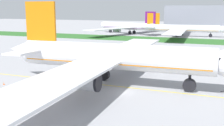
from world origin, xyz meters
TOP-DOWN VIEW (x-y plane):
  - ground_plane at (0.00, 0.00)m, footprint 600.00×600.00m
  - apron_taxi_line at (0.00, 3.50)m, footprint 280.00×0.36m
  - grass_median_strip at (0.00, 96.40)m, footprint 320.00×24.00m
  - airliner_foreground at (-5.09, 4.50)m, footprint 51.12×80.48m
  - ground_crew_wingwalker_port at (-12.08, -18.30)m, footprint 0.47×0.51m
  - traffic_cone_port_wing at (-26.14, -4.31)m, footprint 0.36×0.36m
  - parked_airliner_far_left at (-40.47, 122.76)m, footprint 45.23×73.98m
  - parked_airliner_far_centre at (-7.34, 118.11)m, footprint 47.84×77.66m

SIDE VIEW (x-z plane):
  - ground_plane at x=0.00m, z-range 0.00..0.00m
  - apron_taxi_line at x=0.00m, z-range 0.00..0.01m
  - grass_median_strip at x=0.00m, z-range 0.00..0.10m
  - traffic_cone_port_wing at x=-26.14m, z-range -0.01..0.57m
  - ground_crew_wingwalker_port at x=-12.08m, z-range 0.18..1.90m
  - parked_airliner_far_centre at x=-7.34m, z-range -2.13..11.13m
  - parked_airliner_far_left at x=-40.47m, z-range -2.27..11.85m
  - airliner_foreground at x=-5.09m, z-range -2.83..14.78m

